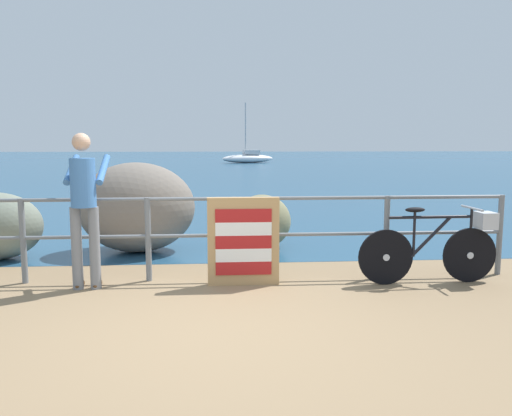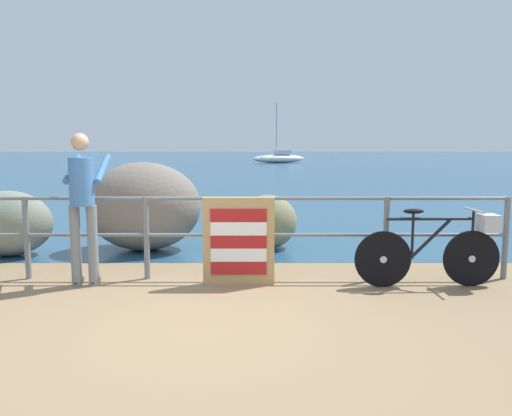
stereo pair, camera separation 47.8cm
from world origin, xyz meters
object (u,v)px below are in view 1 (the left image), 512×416
Objects in this scene: breakwater_boulder_main at (137,207)px; breakwater_boulder_right at (262,221)px; bicycle at (440,245)px; person_at_railing at (84,203)px; folded_deckchair_stack at (243,241)px; sailboat at (248,158)px.

breakwater_boulder_main is 1.93× the size of breakwater_boulder_right.
person_at_railing reaches higher than bicycle.
breakwater_boulder_right is at bearing 3.94° from breakwater_boulder_main.
person_at_railing is at bearing -97.55° from breakwater_boulder_main.
person_at_railing reaches higher than folded_deckchair_stack.
person_at_railing is (-4.15, 0.07, 0.53)m from bicycle.
breakwater_boulder_main reaches higher than breakwater_boulder_right.
person_at_railing is 3.11m from breakwater_boulder_right.
bicycle is 4.41m from breakwater_boulder_main.
folded_deckchair_stack is at bearing -100.59° from breakwater_boulder_right.
person_at_railing reaches higher than breakwater_boulder_main.
folded_deckchair_stack is 36.58m from sailboat.
folded_deckchair_stack is 0.21× the size of sailboat.
sailboat is at bearing -6.82° from person_at_railing.
bicycle is 0.35× the size of sailboat.
breakwater_boulder_right is 0.19× the size of sailboat.
person_at_railing reaches higher than breakwater_boulder_right.
bicycle is at bearing -27.94° from breakwater_boulder_main.
breakwater_boulder_right is at bearing 129.77° from bicycle.
bicycle is at bearing -91.63° from person_at_railing.
folded_deckchair_stack is at bearing 175.89° from bicycle.
person_at_railing is 1.94× the size of breakwater_boulder_right.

